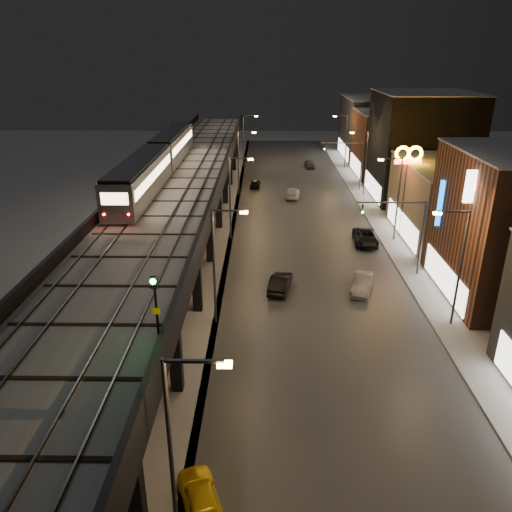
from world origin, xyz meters
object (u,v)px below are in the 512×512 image
object	(u,v)px
subway_train	(159,159)
sign_citgo	(478,206)
car_mid_dark	(293,193)
car_onc_dark	(366,238)
car_taxi	(201,500)
car_far_white	(255,184)
rail_signal	(155,294)
car_onc_silver	(362,284)
car_onc_red	(310,164)
car_near_white	(280,283)

from	to	relation	value
subway_train	sign_citgo	size ratio (longest dim) A/B	3.02
car_mid_dark	car_onc_dark	size ratio (longest dim) A/B	0.91
car_taxi	car_far_white	xyz separation A→B (m)	(1.41, 56.91, -0.09)
rail_signal	car_onc_silver	world-z (taller)	rail_signal
car_mid_dark	car_onc_dark	distance (m)	19.13
car_onc_red	sign_citgo	xyz separation A→B (m)	(7.65, -51.58, 8.03)
subway_train	car_onc_red	distance (m)	39.29
car_onc_dark	car_onc_red	size ratio (longest dim) A/B	1.39
car_onc_silver	car_mid_dark	bearing A→B (deg)	115.19
car_taxi	car_near_white	distance (m)	22.59
car_mid_dark	sign_citgo	xyz separation A→B (m)	(11.59, -32.40, 7.99)
subway_train	car_onc_silver	size ratio (longest dim) A/B	7.91
car_onc_dark	car_onc_silver	bearing A→B (deg)	-98.64
subway_train	car_near_white	world-z (taller)	subway_train
subway_train	rail_signal	xyz separation A→B (m)	(6.40, -33.13, 0.51)
car_taxi	car_onc_dark	size ratio (longest dim) A/B	0.79
car_onc_red	subway_train	bearing A→B (deg)	-123.84
car_taxi	car_onc_silver	world-z (taller)	car_onc_silver
rail_signal	subway_train	bearing A→B (deg)	100.93
car_mid_dark	car_onc_red	world-z (taller)	car_mid_dark
car_taxi	car_onc_red	distance (m)	71.35
car_onc_dark	sign_citgo	world-z (taller)	sign_citgo
car_onc_red	car_onc_dark	bearing A→B (deg)	-89.31
car_mid_dark	car_onc_dark	world-z (taller)	car_onc_dark
car_onc_red	sign_citgo	distance (m)	52.76
rail_signal	car_mid_dark	size ratio (longest dim) A/B	0.66
car_taxi	car_onc_red	xyz separation A→B (m)	(10.69, 70.54, -0.06)
car_onc_red	rail_signal	bearing A→B (deg)	-104.73
car_far_white	sign_citgo	size ratio (longest dim) A/B	0.32
rail_signal	car_onc_red	world-z (taller)	rail_signal
car_far_white	rail_signal	bearing A→B (deg)	89.70
car_onc_dark	car_onc_red	xyz separation A→B (m)	(-2.85, 37.07, -0.08)
sign_citgo	car_onc_dark	bearing A→B (deg)	108.30
car_near_white	car_mid_dark	world-z (taller)	car_near_white
car_near_white	car_mid_dark	xyz separation A→B (m)	(2.60, 29.15, -0.04)
car_taxi	car_onc_dark	world-z (taller)	car_onc_dark
car_onc_dark	sign_citgo	distance (m)	17.23
car_mid_dark	sign_citgo	world-z (taller)	sign_citgo
car_far_white	car_onc_red	distance (m)	16.49
car_near_white	sign_citgo	bearing A→B (deg)	178.15
car_mid_dark	car_far_white	distance (m)	7.70
car_near_white	car_onc_silver	world-z (taller)	car_near_white
subway_train	car_onc_red	size ratio (longest dim) A/B	9.11
car_mid_dark	car_near_white	bearing A→B (deg)	92.36
rail_signal	sign_citgo	distance (m)	25.41
rail_signal	car_onc_red	bearing A→B (deg)	78.97
car_onc_silver	sign_citgo	bearing A→B (deg)	-7.20
car_taxi	sign_citgo	bearing A→B (deg)	-152.83
car_mid_dark	car_far_white	size ratio (longest dim) A/B	1.31
subway_train	car_onc_dark	world-z (taller)	subway_train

